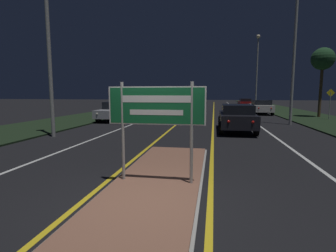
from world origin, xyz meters
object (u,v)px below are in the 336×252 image
Objects in this scene: streetlight_left_near at (47,17)px; streetlight_right_far at (257,63)px; highway_sign at (156,111)px; car_receding_2 at (245,103)px; car_receding_1 at (261,107)px; car_receding_0 at (237,117)px; warning_sign at (330,101)px; car_approaching_0 at (118,111)px; streetlight_right_near at (296,19)px.

streetlight_left_near is 0.98× the size of streetlight_right_far.
car_receding_2 is (5.84, 35.39, -1.01)m from highway_sign.
streetlight_right_far is 2.05× the size of car_receding_1.
warning_sign reaches higher than car_receding_0.
warning_sign is (7.54, 7.17, 0.70)m from car_receding_0.
car_approaching_0 is (0.31, 7.84, -4.84)m from streetlight_left_near.
car_receding_1 is at bearing 125.95° from warning_sign.
streetlight_left_near reaches higher than highway_sign.
streetlight_right_near reaches higher than warning_sign.
streetlight_right_far is (6.64, 30.30, 4.20)m from highway_sign.
warning_sign reaches higher than car_approaching_0.
streetlight_right_far is at bearing 78.92° from car_receding_0.
streetlight_right_far is at bearing 85.03° from car_receding_1.
highway_sign is 9.44m from streetlight_left_near.
streetlight_left_near is 14.69m from streetlight_right_near.
highway_sign is at bearing -121.54° from warning_sign.
car_approaching_0 is (-11.92, -21.80, 0.06)m from car_receding_2.
car_receding_0 is at bearing -27.10° from car_approaching_0.
car_receding_2 is at bearing 67.58° from streetlight_left_near.
car_receding_1 is at bearing 74.97° from highway_sign.
car_receding_1 is at bearing -89.64° from car_receding_2.
streetlight_left_near is 9.22m from car_approaching_0.
streetlight_right_far is 21.62m from car_approaching_0.
highway_sign is 0.48× the size of car_approaching_0.
car_receding_2 is at bearing 80.63° from highway_sign.
car_receding_0 is at bearing 21.17° from streetlight_left_near.
car_receding_1 is 1.10× the size of car_receding_2.
streetlight_right_near is at bearing -87.42° from car_receding_1.
streetlight_left_near is 27.80m from streetlight_right_far.
car_receding_0 is at bearing -101.08° from streetlight_right_far.
streetlight_right_near is 7.34m from warning_sign.
streetlight_right_far reaches higher than car_receding_2.
car_receding_1 is (12.32, 16.30, -4.85)m from streetlight_left_near.
streetlight_left_near is 20.00m from warning_sign.
streetlight_left_near is at bearing -112.42° from car_receding_2.
streetlight_right_near is at bearing -91.02° from streetlight_right_far.
car_receding_2 is at bearing 82.75° from car_receding_0.
car_receding_2 is at bearing 98.93° from streetlight_right_far.
car_receding_0 reaches higher than car_receding_1.
highway_sign is 0.96× the size of warning_sign.
highway_sign is 31.30m from streetlight_right_far.
car_receding_0 is 1.02× the size of car_receding_1.
highway_sign is at bearing -105.24° from car_receding_0.
car_receding_1 is at bearing 52.92° from streetlight_left_near.
highway_sign reaches higher than car_receding_2.
streetlight_left_near reaches higher than car_approaching_0.
car_receding_2 is 1.79× the size of warning_sign.
highway_sign is at bearing -41.94° from streetlight_left_near.
warning_sign is (4.12, -5.68, 0.74)m from car_receding_1.
warning_sign is at bearing -77.53° from car_receding_2.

